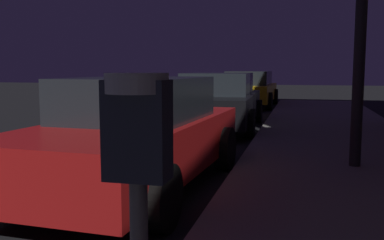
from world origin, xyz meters
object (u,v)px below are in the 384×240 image
parking_meter (138,185)px  car_yellow_cab (249,89)px  car_black (219,101)px  car_red (136,134)px

parking_meter → car_yellow_cab: bearing=95.4°
parking_meter → car_black: 9.96m
car_yellow_cab → car_red: bearing=-90.0°
car_red → car_black: 5.80m
car_red → car_yellow_cab: 12.63m
parking_meter → car_red: parking_meter is taller
car_red → parking_meter: bearing=-68.5°
car_yellow_cab → car_black: bearing=-90.0°
car_red → car_black: size_ratio=0.95×
car_yellow_cab → parking_meter: bearing=-84.6°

